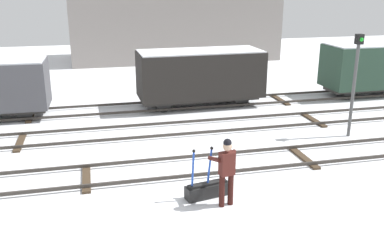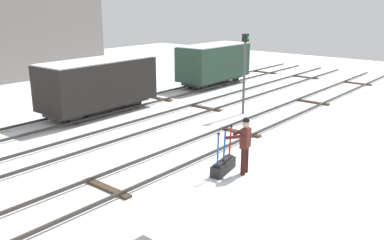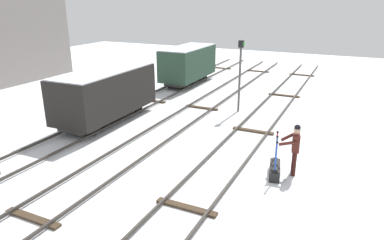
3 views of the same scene
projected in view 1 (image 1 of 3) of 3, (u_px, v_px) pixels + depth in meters
ground_plane at (201, 168)px, 13.67m from camera, size 60.00×60.00×0.00m
track_main_line at (201, 165)px, 13.64m from camera, size 44.00×1.94×0.18m
track_siding_near at (178, 128)px, 17.04m from camera, size 44.00×1.94×0.18m
track_siding_far at (163, 106)px, 20.17m from camera, size 44.00×1.94×0.18m
switch_lever_frame at (208, 188)px, 11.80m from camera, size 1.29×0.60×1.45m
rail_worker at (226, 168)px, 11.11m from camera, size 0.64×0.71×1.86m
signal_post at (355, 75)px, 15.83m from camera, size 0.24×0.32×3.85m
freight_car_back_track at (375, 66)px, 22.16m from camera, size 5.26×2.17×2.66m
freight_car_far_end at (200, 75)px, 20.14m from camera, size 5.77×2.38×2.63m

